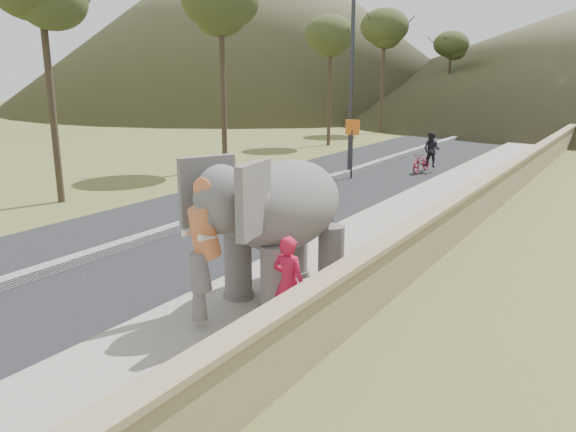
{
  "coord_description": "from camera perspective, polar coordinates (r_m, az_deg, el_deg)",
  "views": [
    {
      "loc": [
        5.47,
        -4.45,
        4.21
      ],
      "look_at": [
        0.2,
        3.82,
        1.7
      ],
      "focal_mm": 35.0,
      "sensor_mm": 36.0,
      "label": 1
    }
  ],
  "objects": [
    {
      "name": "ground",
      "position": [
        8.21,
        -16.46,
        -17.13
      ],
      "size": [
        160.0,
        160.0,
        0.0
      ],
      "primitive_type": "plane",
      "color": "olive",
      "rests_on": "ground"
    },
    {
      "name": "elephant_and_man",
      "position": [
        10.45,
        -0.21,
        -0.86
      ],
      "size": [
        2.4,
        3.88,
        2.65
      ],
      "color": "slate",
      "rests_on": "ground"
    },
    {
      "name": "hill_left",
      "position": [
        73.96,
        -3.87,
        19.57
      ],
      "size": [
        60.0,
        60.0,
        22.0
      ],
      "primitive_type": "cone",
      "color": "brown",
      "rests_on": "ground"
    },
    {
      "name": "road",
      "position": [
        18.33,
        -3.33,
        1.09
      ],
      "size": [
        7.0,
        120.0,
        0.03
      ],
      "primitive_type": "cube",
      "color": "black",
      "rests_on": "ground"
    },
    {
      "name": "signboard",
      "position": [
        22.89,
        6.53,
        7.81
      ],
      "size": [
        0.6,
        0.08,
        2.4
      ],
      "color": "#2D2D33",
      "rests_on": "ground"
    },
    {
      "name": "motorcyclist",
      "position": [
        25.06,
        13.84,
        5.86
      ],
      "size": [
        1.13,
        1.65,
        1.77
      ],
      "color": "maroon",
      "rests_on": "ground"
    },
    {
      "name": "median",
      "position": [
        18.31,
        -3.33,
        1.38
      ],
      "size": [
        0.35,
        120.0,
        0.22
      ],
      "primitive_type": "cube",
      "color": "black",
      "rests_on": "ground"
    },
    {
      "name": "trees",
      "position": [
        31.56,
        25.76,
        12.52
      ],
      "size": [
        48.56,
        42.32,
        8.79
      ],
      "color": "#473828",
      "rests_on": "ground"
    },
    {
      "name": "walkway",
      "position": [
        15.99,
        11.37,
        -0.93
      ],
      "size": [
        3.0,
        120.0,
        0.15
      ],
      "primitive_type": "cube",
      "color": "#9E9687",
      "rests_on": "ground"
    },
    {
      "name": "parapet",
      "position": [
        15.39,
        17.17,
        -0.07
      ],
      "size": [
        0.3,
        120.0,
        1.1
      ],
      "primitive_type": "cube",
      "color": "tan",
      "rests_on": "ground"
    },
    {
      "name": "lamppost",
      "position": [
        23.57,
        7.23,
        15.85
      ],
      "size": [
        1.76,
        0.36,
        8.0
      ],
      "color": "#2B2C30",
      "rests_on": "ground"
    }
  ]
}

